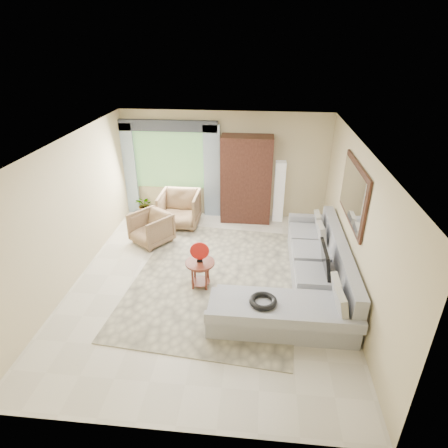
# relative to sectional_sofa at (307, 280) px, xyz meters

# --- Properties ---
(ground) EXTENTS (6.00, 6.00, 0.00)m
(ground) POSITION_rel_sectional_sofa_xyz_m (-1.78, 0.18, -0.28)
(ground) COLOR silver
(ground) RESTS_ON ground
(area_rug) EXTENTS (3.34, 4.25, 0.02)m
(area_rug) POSITION_rel_sectional_sofa_xyz_m (-1.66, 0.28, -0.27)
(area_rug) COLOR #BEB696
(area_rug) RESTS_ON ground
(sectional_sofa) EXTENTS (2.30, 3.46, 0.90)m
(sectional_sofa) POSITION_rel_sectional_sofa_xyz_m (0.00, 0.00, 0.00)
(sectional_sofa) COLOR #A7A8AF
(sectional_sofa) RESTS_ON ground
(tv_screen) EXTENTS (0.14, 0.74, 0.48)m
(tv_screen) POSITION_rel_sectional_sofa_xyz_m (0.27, 0.02, 0.44)
(tv_screen) COLOR black
(tv_screen) RESTS_ON sectional_sofa
(garden_hose) EXTENTS (0.43, 0.43, 0.09)m
(garden_hose) POSITION_rel_sectional_sofa_xyz_m (-0.78, -0.99, 0.26)
(garden_hose) COLOR black
(garden_hose) RESTS_ON sectional_sofa
(coffee_table) EXTENTS (0.53, 0.53, 0.53)m
(coffee_table) POSITION_rel_sectional_sofa_xyz_m (-1.91, 0.01, -0.01)
(coffee_table) COLOR #531D16
(coffee_table) RESTS_ON ground
(red_disc) EXTENTS (0.34, 0.06, 0.34)m
(red_disc) POSITION_rel_sectional_sofa_xyz_m (-1.91, 0.01, 0.48)
(red_disc) COLOR red
(red_disc) RESTS_ON coffee_table
(armchair_left) EXTENTS (1.07, 1.07, 0.70)m
(armchair_left) POSITION_rel_sectional_sofa_xyz_m (-3.25, 1.52, 0.07)
(armchair_left) COLOR #9B7A54
(armchair_left) RESTS_ON ground
(armchair_right) EXTENTS (0.91, 0.94, 0.84)m
(armchair_right) POSITION_rel_sectional_sofa_xyz_m (-2.79, 2.42, 0.14)
(armchair_right) COLOR #8A6D4B
(armchair_right) RESTS_ON ground
(potted_plant) EXTENTS (0.54, 0.51, 0.48)m
(potted_plant) POSITION_rel_sectional_sofa_xyz_m (-3.82, 2.96, -0.04)
(potted_plant) COLOR #999999
(potted_plant) RESTS_ON ground
(armoire) EXTENTS (1.20, 0.55, 2.10)m
(armoire) POSITION_rel_sectional_sofa_xyz_m (-1.23, 2.90, 0.77)
(armoire) COLOR black
(armoire) RESTS_ON ground
(floor_lamp) EXTENTS (0.24, 0.24, 1.50)m
(floor_lamp) POSITION_rel_sectional_sofa_xyz_m (-0.43, 2.96, 0.47)
(floor_lamp) COLOR silver
(floor_lamp) RESTS_ON ground
(window) EXTENTS (1.80, 0.04, 1.40)m
(window) POSITION_rel_sectional_sofa_xyz_m (-3.13, 3.15, 1.12)
(window) COLOR #669E59
(window) RESTS_ON wall_back
(curtain_left) EXTENTS (0.40, 0.08, 2.30)m
(curtain_left) POSITION_rel_sectional_sofa_xyz_m (-4.18, 3.06, 0.87)
(curtain_left) COLOR #9EB7CC
(curtain_left) RESTS_ON ground
(curtain_right) EXTENTS (0.40, 0.08, 2.30)m
(curtain_right) POSITION_rel_sectional_sofa_xyz_m (-2.08, 3.06, 0.87)
(curtain_right) COLOR #9EB7CC
(curtain_right) RESTS_ON ground
(valance) EXTENTS (2.40, 0.12, 0.26)m
(valance) POSITION_rel_sectional_sofa_xyz_m (-3.13, 3.08, 1.97)
(valance) COLOR #1E232D
(valance) RESTS_ON wall_back
(wall_mirror) EXTENTS (0.05, 1.70, 1.05)m
(wall_mirror) POSITION_rel_sectional_sofa_xyz_m (0.68, 0.53, 1.47)
(wall_mirror) COLOR black
(wall_mirror) RESTS_ON wall_right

